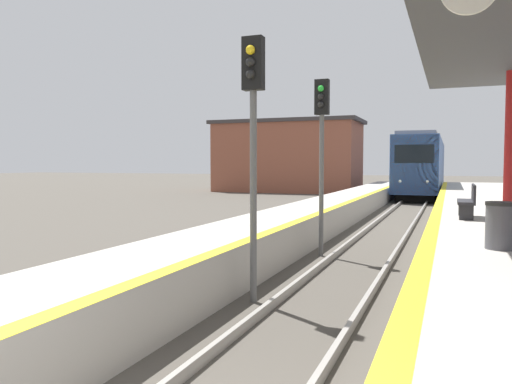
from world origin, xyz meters
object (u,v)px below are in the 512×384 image
Objects in this scene: train at (423,166)px; signal_mid at (322,134)px; bench at (469,200)px; signal_near at (253,118)px; trash_bin at (501,225)px.

train is 28.85m from signal_mid.
train reaches higher than bench.
signal_near is 5.54× the size of trash_bin.
signal_mid is at bearing 142.26° from trash_bin.
bench is at bearing -84.66° from train.
signal_near is 1.00× the size of signal_mid.
train is 4.79× the size of signal_near.
trash_bin is (3.95, -3.06, -1.85)m from signal_mid.
train is at bearing 95.34° from bench.
signal_near reaches higher than train.
bench is at bearing 93.92° from trash_bin.
trash_bin is at bearing -84.89° from train.
trash_bin is 5.21m from bench.
train is 14.01× the size of bench.
signal_near is (-1.16, -33.47, 0.96)m from train.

